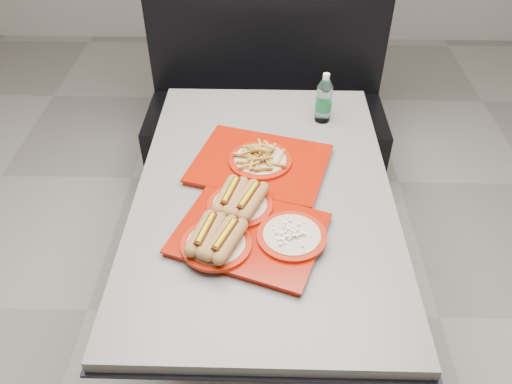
{
  "coord_description": "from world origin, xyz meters",
  "views": [
    {
      "loc": [
        0.01,
        -1.35,
        1.89
      ],
      "look_at": [
        -0.03,
        -0.12,
        0.83
      ],
      "focal_mm": 35.0,
      "sensor_mm": 36.0,
      "label": 1
    }
  ],
  "objects_px": {
    "booth_bench": "(266,110)",
    "water_bottle": "(324,101)",
    "diner_table": "(263,221)",
    "tray_near": "(244,227)",
    "tray_far": "(260,162)"
  },
  "relations": [
    {
      "from": "booth_bench",
      "to": "water_bottle",
      "type": "height_order",
      "value": "booth_bench"
    },
    {
      "from": "water_bottle",
      "to": "tray_far",
      "type": "bearing_deg",
      "value": -127.25
    },
    {
      "from": "booth_bench",
      "to": "water_bottle",
      "type": "xyz_separation_m",
      "value": [
        0.24,
        -0.64,
        0.44
      ]
    },
    {
      "from": "tray_far",
      "to": "water_bottle",
      "type": "xyz_separation_m",
      "value": [
        0.25,
        0.34,
        0.06
      ]
    },
    {
      "from": "diner_table",
      "to": "tray_far",
      "type": "xyz_separation_m",
      "value": [
        -0.02,
        0.11,
        0.19
      ]
    },
    {
      "from": "tray_far",
      "to": "booth_bench",
      "type": "bearing_deg",
      "value": 89.1
    },
    {
      "from": "diner_table",
      "to": "tray_near",
      "type": "xyz_separation_m",
      "value": [
        -0.06,
        -0.24,
        0.2
      ]
    },
    {
      "from": "booth_bench",
      "to": "diner_table",
      "type": "bearing_deg",
      "value": -90.0
    },
    {
      "from": "booth_bench",
      "to": "tray_far",
      "type": "distance_m",
      "value": 1.05
    },
    {
      "from": "tray_near",
      "to": "water_bottle",
      "type": "height_order",
      "value": "water_bottle"
    },
    {
      "from": "tray_far",
      "to": "water_bottle",
      "type": "bearing_deg",
      "value": 52.75
    },
    {
      "from": "water_bottle",
      "to": "tray_near",
      "type": "bearing_deg",
      "value": -113.45
    },
    {
      "from": "diner_table",
      "to": "tray_far",
      "type": "distance_m",
      "value": 0.22
    },
    {
      "from": "diner_table",
      "to": "tray_near",
      "type": "relative_size",
      "value": 2.64
    },
    {
      "from": "diner_table",
      "to": "water_bottle",
      "type": "relative_size",
      "value": 6.66
    }
  ]
}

